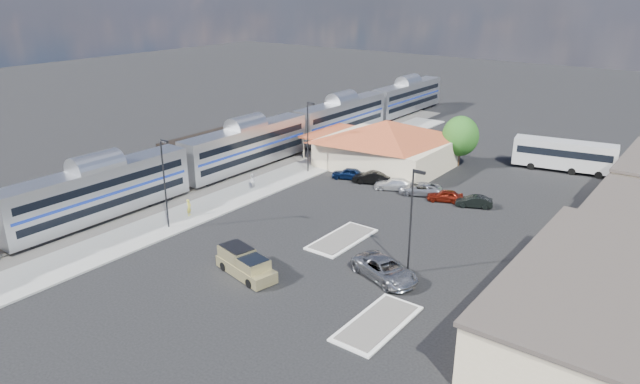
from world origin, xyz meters
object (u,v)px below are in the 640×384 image
Objects in this scene: pickup_truck at (246,265)px; suv at (385,269)px; station_depot at (385,143)px; coach_bus at (564,154)px.

pickup_truck is 1.01× the size of suv.
pickup_truck is (6.20, -32.32, -2.17)m from station_depot.
station_depot is 1.48× the size of coach_bus.
suv is at bearing -59.11° from station_depot.
coach_bus reaches higher than suv.
coach_bus is (3.46, 38.05, 1.40)m from suv.
pickup_truck is 0.50× the size of coach_bus.
station_depot is at bearing 22.87° from pickup_truck.
pickup_truck is 46.17m from coach_bus.
station_depot is at bearing 50.09° from suv.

